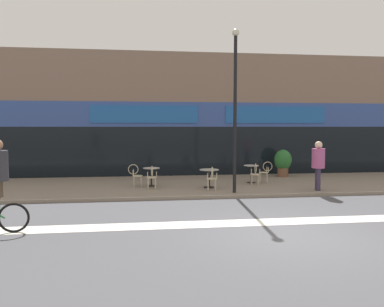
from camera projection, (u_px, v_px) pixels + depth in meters
ground_plane at (288, 235)px, 8.73m from camera, size 120.00×120.00×0.00m
sidewalk_slab at (223, 185)px, 15.89m from camera, size 40.00×5.50×0.12m
storefront_facade at (205, 117)px, 20.35m from camera, size 40.00×4.06×6.14m
bike_lane_stripe at (271, 222)px, 9.91m from camera, size 36.00×0.70×0.01m
bistro_table_0 at (151, 173)px, 15.05m from camera, size 0.67×0.67×0.75m
bistro_table_1 at (209, 174)px, 14.71m from camera, size 0.77×0.77×0.72m
bistro_table_2 at (251, 170)px, 15.99m from camera, size 0.64×0.64×0.75m
cafe_chair_0_near at (152, 176)px, 14.43m from camera, size 0.43×0.59×0.90m
cafe_chair_0_side at (136, 174)px, 14.97m from camera, size 0.58×0.41×0.90m
cafe_chair_1_near at (212, 177)px, 14.10m from camera, size 0.43×0.59×0.90m
cafe_chair_2_near at (255, 173)px, 15.37m from camera, size 0.45×0.60×0.90m
cafe_chair_2_side at (265, 171)px, 16.06m from camera, size 0.60×0.45×0.90m
planter_pot at (283, 162)px, 17.96m from camera, size 0.82×0.82×1.30m
lamp_post at (235, 100)px, 13.40m from camera, size 0.26×0.26×5.86m
pedestrian_near_end at (318, 161)px, 14.07m from camera, size 0.58×0.58×1.86m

